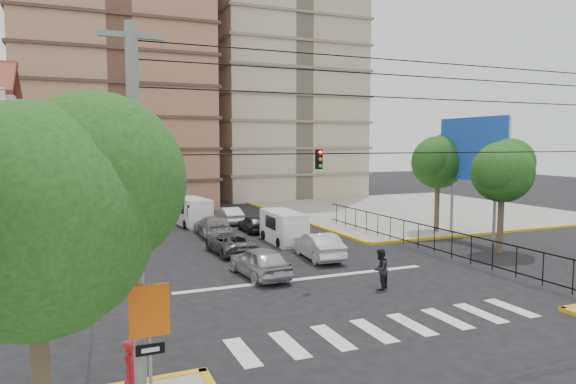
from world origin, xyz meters
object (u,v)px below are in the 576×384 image
traffic_light_nw (124,207)px  car_white_front_right (318,246)px  pedestrian_sw_corner (132,374)px  car_silver_front_left (260,262)px  van_right_lane (285,228)px  van_left_lane (193,212)px  district_sign (150,323)px  pedestrian_crosswalk (380,269)px

traffic_light_nw → car_white_front_right: traffic_light_nw is taller
car_white_front_right → pedestrian_sw_corner: bearing=53.5°
car_silver_front_left → van_right_lane: bearing=-125.3°
van_right_lane → van_left_lane: 10.28m
district_sign → car_white_front_right: 18.07m
pedestrian_crosswalk → district_sign: bearing=-1.1°
van_left_lane → car_white_front_right: van_left_lane is taller
car_silver_front_left → pedestrian_sw_corner: 12.98m
traffic_light_nw → district_sign: traffic_light_nw is taller
pedestrian_sw_corner → van_right_lane: bearing=3.2°
district_sign → car_silver_front_left: bearing=59.7°
van_left_lane → pedestrian_sw_corner: (-7.56, -27.75, -0.07)m
van_right_lane → pedestrian_sw_corner: 21.60m
van_right_lane → car_silver_front_left: van_right_lane is taller
van_left_lane → pedestrian_sw_corner: 28.76m
car_white_front_right → pedestrian_sw_corner: (-11.52, -13.29, 0.24)m
traffic_light_nw → van_left_lane: (6.22, 11.51, -2.06)m
van_left_lane → car_white_front_right: size_ratio=1.09×
district_sign → pedestrian_sw_corner: bearing=113.2°
van_left_lane → car_silver_front_left: size_ratio=1.12×
van_right_lane → car_silver_front_left: size_ratio=1.04×
van_left_lane → car_white_front_right: bearing=-80.5°
van_left_lane → pedestrian_crosswalk: van_left_lane is taller
traffic_light_nw → van_right_lane: traffic_light_nw is taller
van_left_lane → van_right_lane: bearing=-73.1°
district_sign → car_silver_front_left: district_sign is taller
district_sign → pedestrian_crosswalk: (11.02, 7.49, -1.53)m
traffic_light_nw → van_left_lane: bearing=61.6°
car_silver_front_left → pedestrian_crosswalk: (4.22, -4.14, 0.17)m
car_silver_front_left → pedestrian_crosswalk: 5.92m
traffic_light_nw → pedestrian_sw_corner: bearing=-94.7°
car_silver_front_left → pedestrian_sw_corner: pedestrian_sw_corner is taller
van_right_lane → van_left_lane: van_left_lane is taller
car_silver_front_left → car_white_front_right: car_silver_front_left is taller
traffic_light_nw → van_left_lane: traffic_light_nw is taller
traffic_light_nw → pedestrian_sw_corner: size_ratio=2.64×
van_right_lane → pedestrian_sw_corner: bearing=-120.7°
pedestrian_crosswalk → van_right_lane: bearing=-126.1°
district_sign → car_silver_front_left: 13.58m
car_white_front_right → van_left_lane: bearing=-70.2°
district_sign → car_white_front_right: size_ratio=0.70×
pedestrian_sw_corner → traffic_light_nw: bearing=30.7°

